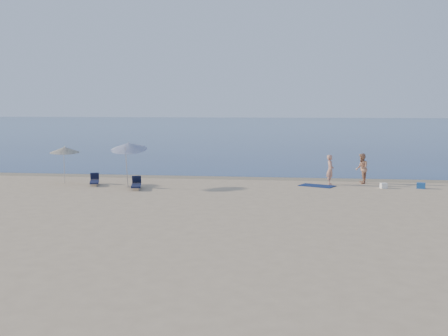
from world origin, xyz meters
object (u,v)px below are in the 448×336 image
object	(u,v)px
person_left	(330,170)
person_right	(362,168)
blue_cooler	(421,186)
umbrella_near	(129,146)

from	to	relation	value
person_left	person_right	size ratio (longest dim) A/B	0.98
person_left	person_right	bearing A→B (deg)	-69.57
person_left	person_right	distance (m)	1.99
person_left	person_right	xyz separation A→B (m)	(1.84, 0.75, 0.02)
person_left	blue_cooler	bearing A→B (deg)	-101.71
person_right	umbrella_near	distance (m)	13.38
umbrella_near	person_right	bearing A→B (deg)	9.33
blue_cooler	umbrella_near	bearing A→B (deg)	-160.71
umbrella_near	blue_cooler	bearing A→B (deg)	1.36
person_left	blue_cooler	size ratio (longest dim) A/B	3.81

